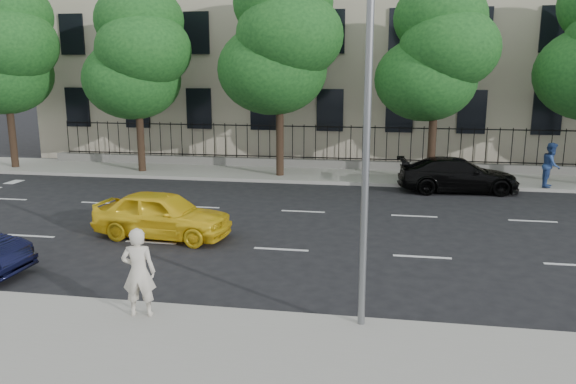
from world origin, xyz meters
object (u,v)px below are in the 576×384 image
yellow_taxi (162,214)px  black_sedan (458,175)px  street_light (370,68)px  woman_near (139,272)px

yellow_taxi → black_sedan: 12.94m
street_light → yellow_taxi: (-6.34, 4.86, -4.42)m
street_light → black_sedan: street_light is taller
yellow_taxi → woman_near: (1.83, -5.76, 0.35)m
street_light → woman_near: bearing=-168.7°
black_sedan → woman_near: woman_near is taller
black_sedan → yellow_taxi: bearing=125.2°
street_light → black_sedan: 14.42m
street_light → woman_near: size_ratio=4.31×
woman_near → black_sedan: bearing=-130.3°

